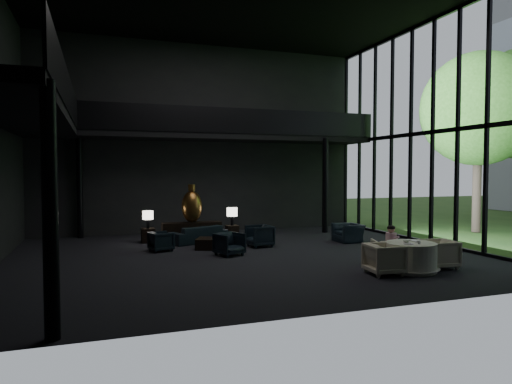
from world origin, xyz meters
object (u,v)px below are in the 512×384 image
object	(u,v)px
lounge_armchair_east	(260,234)
lounge_armchair_south	(229,243)
console	(192,232)
sofa	(198,231)
lounge_armchair_west	(161,241)
child	(391,237)
dining_chair_west	(385,255)
dining_chair_east	(439,251)
dining_table	(411,259)
table_lamp_right	(232,213)
dining_chair_north	(387,251)
coffee_table	(209,244)
bronze_urn	(192,206)
window_armchair	(348,230)
table_lamp_left	(148,216)
side_table_right	(232,232)
side_table_left	(148,235)

from	to	relation	value
lounge_armchair_east	lounge_armchair_south	world-z (taller)	lounge_armchair_east
console	sofa	size ratio (longest dim) A/B	1.02
lounge_armchair_west	child	bearing A→B (deg)	-140.76
lounge_armchair_south	dining_chair_west	world-z (taller)	dining_chair_west
lounge_armchair_east	dining_chair_east	bearing A→B (deg)	29.75
dining_table	lounge_armchair_east	bearing A→B (deg)	116.40
console	table_lamp_right	distance (m)	1.73
sofa	lounge_armchair_east	xyz separation A→B (m)	(1.82, -1.57, 0.01)
dining_table	dining_chair_north	world-z (taller)	dining_chair_north
coffee_table	dining_chair_east	size ratio (longest dim) A/B	0.89
dining_chair_north	dining_chair_east	bearing A→B (deg)	162.14
lounge_armchair_west	dining_table	xyz separation A→B (m)	(5.78, -5.15, 0.01)
coffee_table	child	size ratio (longest dim) A/B	1.25
table_lamp_right	lounge_armchair_west	size ratio (longest dim) A/B	1.09
console	dining_chair_west	distance (m)	7.93
console	lounge_armchair_west	size ratio (longest dim) A/B	3.47
lounge_armchair_south	table_lamp_right	bearing A→B (deg)	50.74
bronze_urn	child	distance (m)	7.52
lounge_armchair_east	coffee_table	world-z (taller)	lounge_armchair_east
dining_chair_north	dining_chair_west	world-z (taller)	dining_chair_west
console	dining_chair_north	distance (m)	7.49
lounge_armchair_south	window_armchair	bearing A→B (deg)	-8.23
window_armchair	dining_chair_north	bearing A→B (deg)	-16.21
bronze_urn	table_lamp_right	size ratio (longest dim) A/B	2.06
lounge_armchair_south	lounge_armchair_west	bearing A→B (deg)	120.74
table_lamp_left	dining_chair_east	xyz separation A→B (m)	(6.98, -6.97, -0.53)
bronze_urn	dining_table	bearing A→B (deg)	-57.71
side_table_right	window_armchair	size ratio (longest dim) A/B	0.53
lounge_armchair_east	console	bearing A→B (deg)	-141.98
lounge_armchair_east	dining_table	size ratio (longest dim) A/B	0.60
bronze_urn	dining_table	world-z (taller)	bronze_urn
dining_chair_north	child	xyz separation A→B (m)	(0.17, 0.08, 0.37)
lounge_armchair_west	dining_table	distance (m)	7.74
coffee_table	dining_chair_north	xyz separation A→B (m)	(4.10, -4.18, 0.22)
console	dining_chair_east	distance (m)	8.77
coffee_table	lounge_armchair_south	bearing A→B (deg)	-76.88
dining_chair_west	child	xyz separation A→B (m)	(0.95, 1.06, 0.29)
child	side_table_right	bearing A→B (deg)	-64.86
sofa	console	bearing A→B (deg)	-95.55
side_table_left	lounge_armchair_south	distance (m)	4.05
bronze_urn	table_lamp_right	world-z (taller)	bronze_urn
bronze_urn	side_table_right	size ratio (longest dim) A/B	2.81
side_table_right	table_lamp_left	bearing A→B (deg)	-178.97
console	dining_chair_north	bearing A→B (deg)	-54.82
dining_chair_east	dining_chair_west	world-z (taller)	dining_chair_west
console	coffee_table	size ratio (longest dim) A/B	2.72
table_lamp_left	window_armchair	distance (m)	7.38
table_lamp_right	sofa	distance (m)	1.68
lounge_armchair_east	window_armchair	distance (m)	3.47
table_lamp_left	dining_table	bearing A→B (deg)	-49.59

